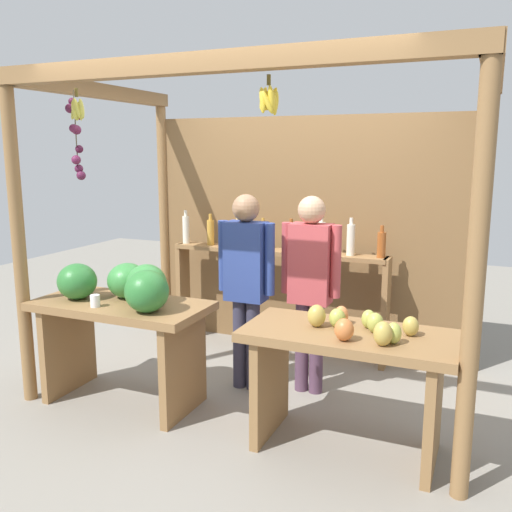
% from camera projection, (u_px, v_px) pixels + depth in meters
% --- Properties ---
extents(ground_plane, '(12.00, 12.00, 0.00)m').
position_uv_depth(ground_plane, '(265.00, 383.00, 4.63)').
color(ground_plane, gray).
rests_on(ground_plane, ground).
extents(market_stall, '(3.30, 2.10, 2.49)m').
position_uv_depth(market_stall, '(286.00, 207.00, 4.80)').
color(market_stall, olive).
rests_on(market_stall, ground).
extents(fruit_counter_left, '(1.33, 0.67, 1.10)m').
position_uv_depth(fruit_counter_left, '(124.00, 308.00, 4.14)').
color(fruit_counter_left, olive).
rests_on(fruit_counter_left, ground).
extents(fruit_counter_right, '(1.33, 0.64, 0.94)m').
position_uv_depth(fruit_counter_right, '(349.00, 361.00, 3.50)').
color(fruit_counter_right, olive).
rests_on(fruit_counter_right, ground).
extents(bottle_shelf_unit, '(2.12, 0.22, 1.34)m').
position_uv_depth(bottle_shelf_unit, '(278.00, 269.00, 5.22)').
color(bottle_shelf_unit, olive).
rests_on(bottle_shelf_unit, ground).
extents(vendor_man, '(0.48, 0.21, 1.59)m').
position_uv_depth(vendor_man, '(246.00, 275.00, 4.38)').
color(vendor_man, '#353349').
rests_on(vendor_man, ground).
extents(vendor_woman, '(0.48, 0.21, 1.58)m').
position_uv_depth(vendor_woman, '(310.00, 277.00, 4.31)').
color(vendor_woman, '#573A51').
rests_on(vendor_woman, ground).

